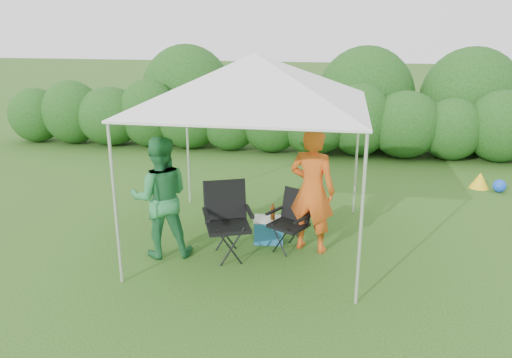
% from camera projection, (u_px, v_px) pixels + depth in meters
% --- Properties ---
extents(ground, '(70.00, 70.00, 0.00)m').
position_uv_depth(ground, '(249.00, 256.00, 7.20)').
color(ground, '#345F1E').
extents(hedge, '(15.81, 1.53, 1.80)m').
position_uv_depth(hedge, '(297.00, 121.00, 12.56)').
color(hedge, '#22531A').
rests_on(hedge, ground).
extents(canopy, '(3.10, 3.10, 2.83)m').
position_uv_depth(canopy, '(255.00, 80.00, 6.92)').
color(canopy, silver).
rests_on(canopy, ground).
extents(chair_right, '(0.68, 0.67, 0.88)m').
position_uv_depth(chair_right, '(292.00, 217.00, 7.33)').
color(chair_right, black).
rests_on(chair_right, ground).
extents(chair_left, '(0.80, 0.78, 1.08)m').
position_uv_depth(chair_left, '(227.00, 215.00, 7.10)').
color(chair_left, black).
rests_on(chair_left, ground).
extents(man, '(0.77, 0.62, 1.85)m').
position_uv_depth(man, '(312.00, 190.00, 7.16)').
color(man, '#E9591A').
rests_on(man, ground).
extents(woman, '(1.02, 0.90, 1.75)m').
position_uv_depth(woman, '(161.00, 197.00, 7.02)').
color(woman, '#2A8347').
rests_on(woman, ground).
extents(cooler, '(0.49, 0.37, 0.38)m').
position_uv_depth(cooler, '(269.00, 230.00, 7.63)').
color(cooler, '#22689C').
rests_on(cooler, ground).
extents(bottle, '(0.07, 0.07, 0.26)m').
position_uv_depth(bottle, '(273.00, 211.00, 7.48)').
color(bottle, '#592D0C').
rests_on(bottle, cooler).
extents(lawn_toy, '(0.64, 0.53, 0.32)m').
position_uv_depth(lawn_toy, '(485.00, 182.00, 10.03)').
color(lawn_toy, yellow).
rests_on(lawn_toy, ground).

